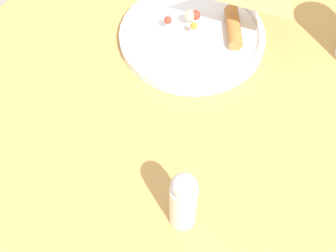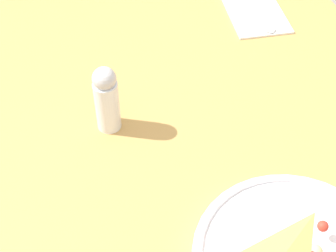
% 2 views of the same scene
% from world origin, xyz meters
% --- Properties ---
extents(dining_table, '(1.17, 0.70, 0.78)m').
position_xyz_m(dining_table, '(0.00, 0.00, 0.66)').
color(dining_table, tan).
rests_on(dining_table, ground_plane).
extents(plate_pizza, '(0.25, 0.25, 0.05)m').
position_xyz_m(plate_pizza, '(0.19, 0.01, 0.79)').
color(plate_pizza, white).
rests_on(plate_pizza, dining_table).
extents(salt_shaker, '(0.04, 0.04, 0.11)m').
position_xyz_m(salt_shaker, '(-0.11, -0.15, 0.83)').
color(salt_shaker, white).
rests_on(salt_shaker, dining_table).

